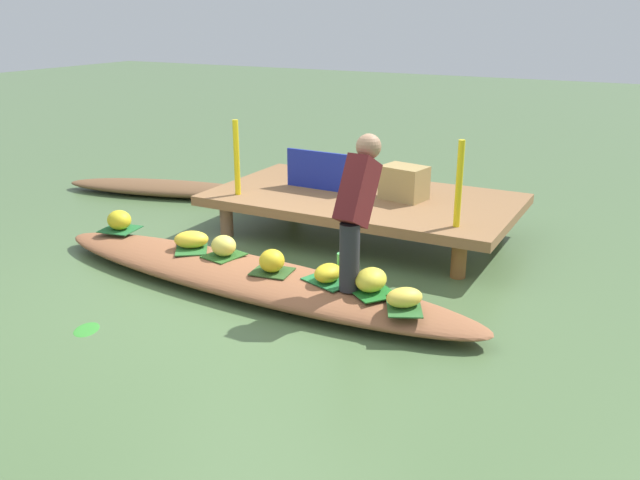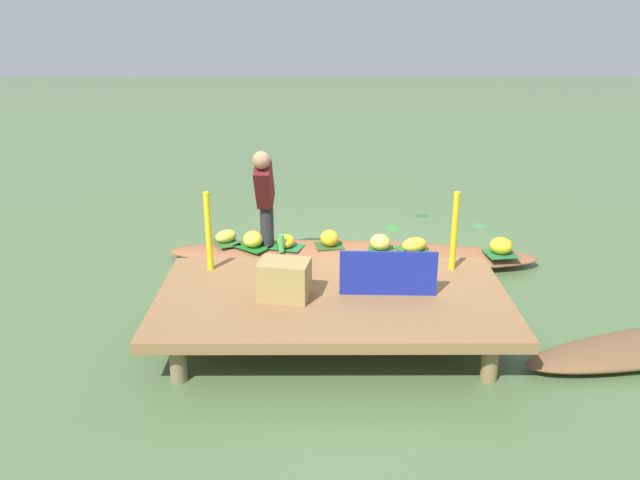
% 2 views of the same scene
% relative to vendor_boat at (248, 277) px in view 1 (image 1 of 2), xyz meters
% --- Properties ---
extents(canal_water, '(40.00, 40.00, 0.00)m').
position_rel_vendor_boat_xyz_m(canal_water, '(0.00, 0.00, -0.10)').
color(canal_water, '#4B683D').
rests_on(canal_water, ground).
extents(dock_platform, '(3.20, 1.80, 0.44)m').
position_rel_vendor_boat_xyz_m(dock_platform, '(0.27, 1.83, 0.28)').
color(dock_platform, olive).
rests_on(dock_platform, ground).
extents(vendor_boat, '(4.42, 1.09, 0.21)m').
position_rel_vendor_boat_xyz_m(vendor_boat, '(0.00, 0.00, 0.00)').
color(vendor_boat, brown).
rests_on(vendor_boat, ground).
extents(moored_boat, '(2.86, 1.31, 0.17)m').
position_rel_vendor_boat_xyz_m(moored_boat, '(-2.69, 2.13, -0.02)').
color(moored_boat, brown).
rests_on(moored_boat, ground).
extents(leaf_mat_0, '(0.38, 0.37, 0.01)m').
position_rel_vendor_boat_xyz_m(leaf_mat_0, '(-1.70, 0.24, 0.11)').
color(leaf_mat_0, '#206530').
rests_on(leaf_mat_0, vendor_boat).
extents(banana_bunch_0, '(0.33, 0.32, 0.20)m').
position_rel_vendor_boat_xyz_m(banana_bunch_0, '(-1.70, 0.24, 0.21)').
color(banana_bunch_0, gold).
rests_on(banana_bunch_0, vendor_boat).
extents(leaf_mat_1, '(0.36, 0.32, 0.01)m').
position_rel_vendor_boat_xyz_m(leaf_mat_1, '(0.26, -0.02, 0.11)').
color(leaf_mat_1, '#2D5221').
rests_on(leaf_mat_1, vendor_boat).
extents(banana_bunch_1, '(0.27, 0.28, 0.20)m').
position_rel_vendor_boat_xyz_m(banana_bunch_1, '(0.26, -0.02, 0.21)').
color(banana_bunch_1, yellow).
rests_on(banana_bunch_1, vendor_boat).
extents(leaf_mat_2, '(0.40, 0.47, 0.01)m').
position_rel_vendor_boat_xyz_m(leaf_mat_2, '(1.51, -0.16, 0.11)').
color(leaf_mat_2, '#2C622A').
rests_on(leaf_mat_2, vendor_boat).
extents(banana_bunch_2, '(0.34, 0.34, 0.15)m').
position_rel_vendor_boat_xyz_m(banana_bunch_2, '(1.51, -0.16, 0.18)').
color(banana_bunch_2, yellow).
rests_on(banana_bunch_2, vendor_boat).
extents(leaf_mat_3, '(0.34, 0.38, 0.01)m').
position_rel_vendor_boat_xyz_m(leaf_mat_3, '(-0.33, 0.11, 0.11)').
color(leaf_mat_3, '#2B5E21').
rests_on(leaf_mat_3, vendor_boat).
extents(banana_bunch_3, '(0.31, 0.31, 0.19)m').
position_rel_vendor_boat_xyz_m(banana_bunch_3, '(-0.33, 0.11, 0.20)').
color(banana_bunch_3, '#E9D853').
rests_on(banana_bunch_3, vendor_boat).
extents(leaf_mat_4, '(0.49, 0.53, 0.01)m').
position_rel_vendor_boat_xyz_m(leaf_mat_4, '(-0.72, 0.14, 0.11)').
color(leaf_mat_4, '#29642A').
rests_on(leaf_mat_4, vendor_boat).
extents(banana_bunch_4, '(0.38, 0.35, 0.16)m').
position_rel_vendor_boat_xyz_m(banana_bunch_4, '(-0.72, 0.14, 0.19)').
color(banana_bunch_4, yellow).
rests_on(banana_bunch_4, vendor_boat).
extents(leaf_mat_5, '(0.45, 0.37, 0.01)m').
position_rel_vendor_boat_xyz_m(leaf_mat_5, '(0.78, 0.01, 0.11)').
color(leaf_mat_5, '#216E35').
rests_on(leaf_mat_5, vendor_boat).
extents(banana_bunch_5, '(0.22, 0.29, 0.14)m').
position_rel_vendor_boat_xyz_m(banana_bunch_5, '(0.78, 0.01, 0.18)').
color(banana_bunch_5, yellow).
rests_on(banana_bunch_5, vendor_boat).
extents(leaf_mat_6, '(0.51, 0.49, 0.01)m').
position_rel_vendor_boat_xyz_m(leaf_mat_6, '(1.17, -0.01, 0.11)').
color(leaf_mat_6, '#1C6922').
rests_on(leaf_mat_6, vendor_boat).
extents(banana_bunch_6, '(0.25, 0.30, 0.19)m').
position_rel_vendor_boat_xyz_m(banana_bunch_6, '(1.17, -0.01, 0.20)').
color(banana_bunch_6, yellow).
rests_on(banana_bunch_6, vendor_boat).
extents(vendor_person, '(0.21, 0.51, 1.20)m').
position_rel_vendor_boat_xyz_m(vendor_person, '(1.01, 0.05, 0.79)').
color(vendor_person, '#28282D').
rests_on(vendor_person, vendor_boat).
extents(water_bottle, '(0.07, 0.07, 0.21)m').
position_rel_vendor_boat_xyz_m(water_bottle, '(0.82, 0.16, 0.21)').
color(water_bottle, '#4DBD5B').
rests_on(water_bottle, vendor_boat).
extents(market_banner, '(0.88, 0.06, 0.42)m').
position_rel_vendor_boat_xyz_m(market_banner, '(-0.23, 1.83, 0.54)').
color(market_banner, navy).
rests_on(market_banner, dock_platform).
extents(railing_post_west, '(0.06, 0.06, 0.80)m').
position_rel_vendor_boat_xyz_m(railing_post_west, '(-0.93, 1.23, 0.73)').
color(railing_post_west, yellow).
rests_on(railing_post_west, dock_platform).
extents(railing_post_east, '(0.06, 0.06, 0.80)m').
position_rel_vendor_boat_xyz_m(railing_post_east, '(1.47, 1.23, 0.73)').
color(railing_post_east, yellow).
rests_on(railing_post_east, dock_platform).
extents(produce_crate, '(0.49, 0.40, 0.35)m').
position_rel_vendor_boat_xyz_m(produce_crate, '(0.70, 1.88, 0.51)').
color(produce_crate, '#A2854D').
rests_on(produce_crate, dock_platform).
extents(drifting_plant_0, '(0.27, 0.31, 0.01)m').
position_rel_vendor_boat_xyz_m(drifting_plant_0, '(-0.64, -1.26, -0.10)').
color(drifting_plant_0, '#33882D').
rests_on(drifting_plant_0, ground).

